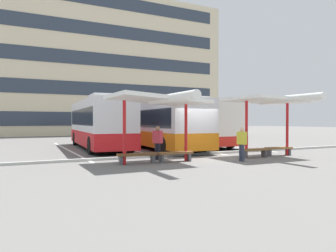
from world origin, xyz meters
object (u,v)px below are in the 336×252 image
(coach_bus_0, at_px, (99,125))
(waiting_shelter_0, at_px, (159,101))
(waiting_shelter_1, at_px, (272,101))
(bench_2, at_px, (254,151))
(bench_3, at_px, (279,149))
(coach_bus_2, at_px, (183,123))
(bench_0, at_px, (137,156))
(bench_1, at_px, (175,154))
(waiting_passenger_1, at_px, (158,141))
(waiting_passenger_0, at_px, (242,142))
(coach_bus_1, at_px, (156,125))

(coach_bus_0, xyz_separation_m, waiting_shelter_0, (0.52, -8.53, 1.12))
(waiting_shelter_1, height_order, bench_2, waiting_shelter_1)
(bench_3, bearing_deg, coach_bus_2, 94.89)
(bench_0, height_order, bench_1, same)
(bench_0, height_order, waiting_passenger_1, waiting_passenger_1)
(bench_0, distance_m, waiting_passenger_0, 4.82)
(bench_1, distance_m, waiting_passenger_1, 1.21)
(bench_1, bearing_deg, waiting_passenger_0, -23.79)
(waiting_passenger_0, bearing_deg, bench_0, 163.84)
(bench_0, distance_m, bench_3, 7.96)
(coach_bus_2, height_order, bench_2, coach_bus_2)
(coach_bus_1, distance_m, waiting_passenger_1, 6.67)
(bench_1, distance_m, waiting_shelter_1, 5.86)
(coach_bus_0, height_order, coach_bus_2, coach_bus_2)
(bench_1, relative_size, waiting_shelter_1, 0.35)
(coach_bus_1, height_order, waiting_shelter_1, coach_bus_1)
(coach_bus_0, height_order, bench_3, coach_bus_0)
(coach_bus_2, height_order, bench_3, coach_bus_2)
(bench_1, bearing_deg, bench_2, -4.29)
(coach_bus_1, xyz_separation_m, bench_3, (3.93, -7.23, -1.24))
(bench_0, xyz_separation_m, waiting_passenger_1, (1.37, 0.87, 0.58))
(coach_bus_1, bearing_deg, bench_1, -107.49)
(coach_bus_2, xyz_separation_m, waiting_shelter_1, (-0.12, -9.54, 1.15))
(coach_bus_1, distance_m, bench_2, 7.79)
(waiting_shelter_1, distance_m, bench_3, 2.71)
(coach_bus_1, height_order, bench_0, coach_bus_1)
(coach_bus_0, relative_size, bench_2, 6.91)
(bench_1, height_order, bench_2, same)
(coach_bus_1, bearing_deg, coach_bus_0, 161.19)
(waiting_passenger_1, bearing_deg, bench_1, -66.11)
(waiting_passenger_0, bearing_deg, coach_bus_2, 75.82)
(coach_bus_2, xyz_separation_m, waiting_shelter_0, (-6.28, -9.20, 1.02))
(coach_bus_2, distance_m, waiting_passenger_1, 9.91)
(coach_bus_1, relative_size, bench_3, 7.29)
(coach_bus_1, height_order, waiting_shelter_0, coach_bus_1)
(coach_bus_0, xyz_separation_m, bench_2, (5.78, -8.63, -1.28))
(waiting_shelter_1, height_order, waiting_passenger_1, waiting_shelter_1)
(waiting_shelter_0, height_order, bench_0, waiting_shelter_0)
(bench_1, bearing_deg, waiting_shelter_1, -6.27)
(waiting_passenger_1, bearing_deg, waiting_passenger_0, -34.34)
(waiting_shelter_0, distance_m, waiting_shelter_1, 6.17)
(bench_0, distance_m, bench_2, 6.17)
(waiting_passenger_0, height_order, waiting_passenger_1, waiting_passenger_1)
(bench_1, bearing_deg, coach_bus_1, 72.51)
(coach_bus_2, relative_size, bench_0, 6.80)
(waiting_shelter_0, xyz_separation_m, bench_0, (-0.90, 0.33, -2.39))
(coach_bus_0, distance_m, waiting_shelter_0, 8.62)
(coach_bus_2, xyz_separation_m, bench_3, (0.78, -9.14, -1.37))
(coach_bus_1, relative_size, bench_0, 6.57)
(coach_bus_0, bearing_deg, bench_1, -80.27)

